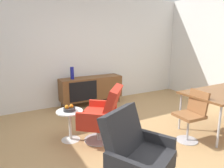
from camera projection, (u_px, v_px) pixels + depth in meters
The scene contains 9 objects.
ground_plane at pixel (139, 145), 3.36m from camera, with size 8.32×8.32×0.00m, color tan.
wall_back at pixel (80, 50), 5.26m from camera, with size 6.80×0.12×2.80m, color silver.
sideboard at pixel (91, 88), 5.30m from camera, with size 1.60×0.45×0.72m.
vase_cobalt at pixel (72, 73), 4.97m from camera, with size 0.09×0.09×0.30m.
dining_chair_near_window at pixel (192, 114), 3.41m from camera, with size 0.45×0.43×0.86m.
lounge_chair_red at pixel (102, 114), 3.39m from camera, with size 0.91×0.91×0.95m.
armchair_black_shell at pixel (136, 154), 2.24m from camera, with size 0.87×0.86×0.95m.
side_table_round at pixel (70, 122), 3.45m from camera, with size 0.44×0.44×0.52m.
fruit_bowl at pixel (69, 109), 3.40m from camera, with size 0.20×0.20×0.11m.
Camera 1 is at (-1.88, -2.45, 1.70)m, focal length 33.02 mm.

